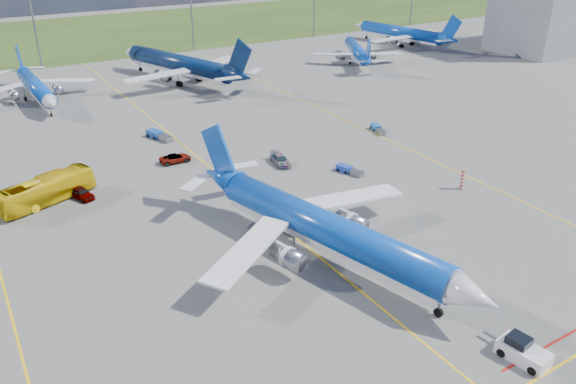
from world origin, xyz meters
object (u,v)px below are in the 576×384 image
warning_post (462,179)px  apron_bus (46,190)px  pushback_tug (522,351)px  bg_jet_ene (400,45)px  service_car_b (175,158)px  baggage_tug_w (349,170)px  baggage_tug_c (159,136)px  bg_jet_n (181,82)px  bg_jet_ne (356,62)px  service_car_a (81,193)px  main_airliner (326,260)px  bg_jet_nnw (39,102)px  baggage_tug_e (378,129)px  service_car_c (280,160)px

warning_post → apron_bus: apron_bus is taller
pushback_tug → warning_post: bearing=42.7°
bg_jet_ene → service_car_b: (-87.81, -49.07, 0.66)m
baggage_tug_w → baggage_tug_c: 33.45m
bg_jet_ene → apron_bus: (-106.82, -53.17, 1.78)m
bg_jet_n → bg_jet_ne: size_ratio=1.40×
pushback_tug → service_car_a: size_ratio=1.33×
bg_jet_ne → bg_jet_ene: bg_jet_ene is taller
warning_post → bg_jet_ene: bearing=53.3°
bg_jet_n → baggage_tug_c: 36.76m
main_airliner → service_car_a: main_airliner is taller
bg_jet_nnw → apron_bus: (-6.90, -47.90, 1.78)m
pushback_tug → baggage_tug_e: 55.84m
bg_jet_ne → service_car_a: 90.08m
pushback_tug → baggage_tug_w: (10.66, 38.03, -0.34)m
baggage_tug_w → baggage_tug_c: baggage_tug_c is taller
bg_jet_ene → main_airliner: size_ratio=0.94×
bg_jet_ne → apron_bus: bg_jet_ne is taller
service_car_c → baggage_tug_c: 23.15m
baggage_tug_w → baggage_tug_e: bearing=21.9°
baggage_tug_w → bg_jet_ne: bearing=35.5°
baggage_tug_e → warning_post: bearing=-84.1°
service_car_c → baggage_tug_e: bearing=18.8°
service_car_b → baggage_tug_w: 26.01m
warning_post → apron_bus: bearing=152.9°
service_car_c → baggage_tug_c: size_ratio=0.88×
bg_jet_ne → baggage_tug_e: size_ratio=6.95×
bg_jet_ene → service_car_b: 100.59m
apron_bus → baggage_tug_c: bearing=-74.7°
warning_post → service_car_c: 26.07m
main_airliner → baggage_tug_e: size_ratio=8.98×
pushback_tug → bg_jet_ene: bearing=44.0°
service_car_b → bg_jet_n: bearing=-20.8°
warning_post → main_airliner: bearing=-169.2°
main_airliner → baggage_tug_c: (-2.74, 44.94, 0.57)m
bg_jet_ne → baggage_tug_e: bearing=84.0°
service_car_b → bg_jet_ne: bearing=-57.3°
apron_bus → pushback_tug: bearing=-172.3°
baggage_tug_c → apron_bus: bearing=-161.3°
bg_jet_n → service_car_b: 47.30m
bg_jet_nnw → bg_jet_ne: (75.98, -5.28, 0.00)m
warning_post → pushback_tug: size_ratio=0.51×
service_car_c → baggage_tug_e: service_car_c is taller
baggage_tug_w → baggage_tug_e: 18.90m
bg_jet_nnw → apron_bus: 48.42m
service_car_a → bg_jet_ene: bearing=8.0°
bg_jet_n → bg_jet_ene: 69.98m
warning_post → pushback_tug: warning_post is taller
bg_jet_ene → baggage_tug_w: bearing=34.2°
bg_jet_n → bg_jet_ne: 46.14m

